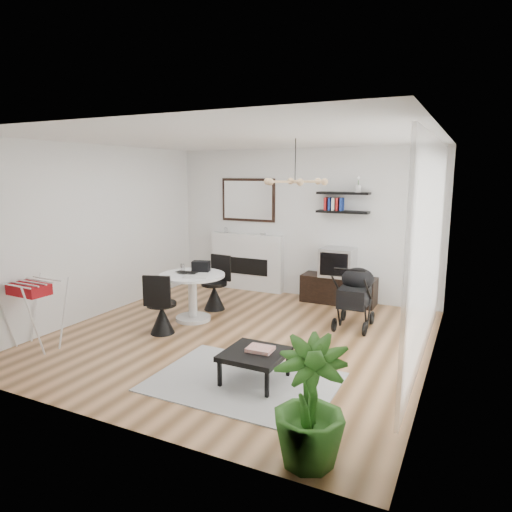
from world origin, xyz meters
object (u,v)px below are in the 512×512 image
at_px(crt_tv, 338,262).
at_px(dining_table, 193,290).
at_px(stroller, 355,299).
at_px(coffee_table, 255,355).
at_px(potted_plant, 309,403).
at_px(fireplace, 247,255).
at_px(tv_console, 338,290).
at_px(drying_rack, 35,313).

height_order(crt_tv, dining_table, crt_tv).
relative_size(stroller, coffee_table, 1.49).
bearing_deg(stroller, potted_plant, -83.45).
height_order(fireplace, tv_console, fireplace).
xyz_separation_m(fireplace, drying_rack, (-1.08, -3.93, -0.21)).
height_order(fireplace, potted_plant, fireplace).
xyz_separation_m(dining_table, coffee_table, (1.80, -1.50, -0.17)).
xyz_separation_m(tv_console, potted_plant, (1.04, -4.51, 0.27)).
height_order(tv_console, coffee_table, tv_console).
height_order(dining_table, stroller, stroller).
bearing_deg(dining_table, potted_plant, -42.65).
bearing_deg(drying_rack, dining_table, 59.88).
bearing_deg(potted_plant, coffee_table, 132.71).
bearing_deg(coffee_table, stroller, 77.13).
xyz_separation_m(fireplace, crt_tv, (1.86, -0.16, 0.05)).
bearing_deg(potted_plant, drying_rack, 169.65).
bearing_deg(tv_console, coffee_table, -89.44).
height_order(drying_rack, coffee_table, drying_rack).
distance_m(stroller, coffee_table, 2.37).
bearing_deg(stroller, crt_tv, 116.71).
height_order(crt_tv, potted_plant, potted_plant).
relative_size(fireplace, stroller, 2.21).
bearing_deg(coffee_table, dining_table, 140.29).
distance_m(fireplace, coffee_table, 4.07).
xyz_separation_m(drying_rack, stroller, (3.53, 2.67, -0.06)).
height_order(fireplace, crt_tv, fireplace).
height_order(crt_tv, drying_rack, crt_tv).
xyz_separation_m(fireplace, stroller, (2.45, -1.26, -0.27)).
distance_m(dining_table, stroller, 2.47).
bearing_deg(tv_console, fireplace, 175.18).
bearing_deg(crt_tv, stroller, -61.81).
bearing_deg(dining_table, coffee_table, -39.71).
bearing_deg(coffee_table, tv_console, 90.56).
bearing_deg(drying_rack, coffee_table, 9.51).
distance_m(crt_tv, dining_table, 2.60).
bearing_deg(stroller, tv_console, 115.48).
bearing_deg(coffee_table, potted_plant, -47.29).
bearing_deg(tv_console, drying_rack, -128.18).
bearing_deg(dining_table, crt_tv, 47.68).
xyz_separation_m(stroller, potted_plant, (0.48, -3.40, 0.09)).
xyz_separation_m(drying_rack, potted_plant, (4.01, -0.73, 0.04)).
bearing_deg(drying_rack, fireplace, 77.33).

